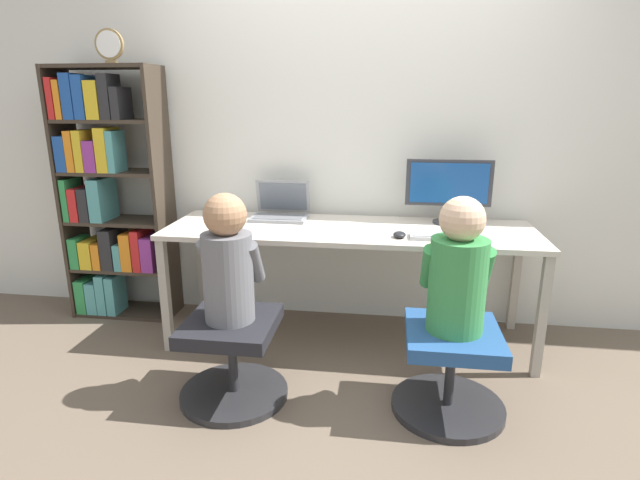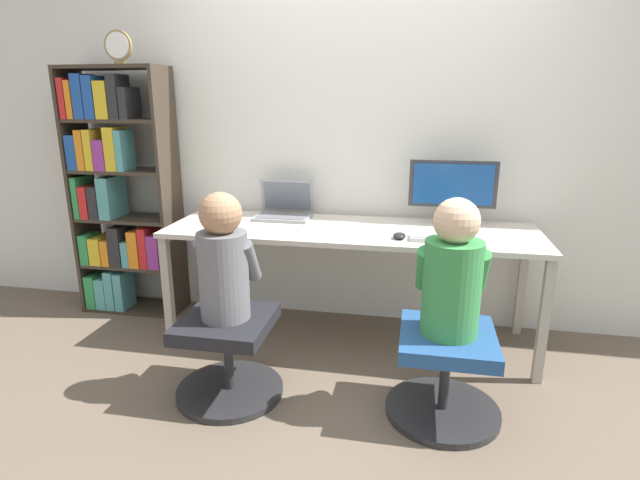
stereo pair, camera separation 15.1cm
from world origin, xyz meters
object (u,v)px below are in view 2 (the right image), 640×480
object	(u,v)px
keyboard	(447,238)
desk_clock	(118,46)
desktop_monitor	(453,189)
bookshelf	(116,196)
person_at_laptop	(223,261)
office_chair_left	(445,371)
laptop	(284,210)
person_at_monitor	(453,274)
office_chair_right	(228,353)

from	to	relation	value
keyboard	desk_clock	world-z (taller)	desk_clock
desktop_monitor	bookshelf	distance (m)	2.28
person_at_laptop	bookshelf	size ratio (longest dim) A/B	0.37
office_chair_left	desk_clock	xyz separation A→B (m)	(-2.06, 0.80, 1.58)
laptop	bookshelf	size ratio (longest dim) A/B	0.21
office_chair_left	person_at_monitor	bearing A→B (deg)	90.00
person_at_laptop	desk_clock	distance (m)	1.67
laptop	bookshelf	distance (m)	1.21
office_chair_left	office_chair_right	xyz separation A→B (m)	(-1.09, -0.03, 0.00)
keyboard	desk_clock	distance (m)	2.33
keyboard	person_at_monitor	bearing A→B (deg)	-89.78
bookshelf	person_at_monitor	bearing A→B (deg)	-21.12
person_at_monitor	bookshelf	xyz separation A→B (m)	(-2.24, 0.87, 0.11)
person_at_monitor	person_at_laptop	distance (m)	1.09
office_chair_left	person_at_monitor	world-z (taller)	person_at_monitor
laptop	person_at_laptop	xyz separation A→B (m)	(-0.06, -0.93, -0.05)
laptop	desk_clock	bearing A→B (deg)	-174.89
laptop	office_chair_right	world-z (taller)	laptop
desk_clock	office_chair_left	bearing A→B (deg)	-21.32
person_at_monitor	bookshelf	size ratio (longest dim) A/B	0.38
office_chair_left	person_at_monitor	xyz separation A→B (m)	(0.00, 0.00, 0.50)
laptop	bookshelf	world-z (taller)	bookshelf
keyboard	bookshelf	bearing A→B (deg)	171.51
laptop	office_chair_right	bearing A→B (deg)	-93.62
office_chair_right	keyboard	bearing A→B (deg)	27.57
office_chair_right	person_at_monitor	distance (m)	1.20
laptop	bookshelf	xyz separation A→B (m)	(-1.21, -0.03, 0.05)
person_at_laptop	bookshelf	bearing A→B (deg)	141.87
keyboard	office_chair_right	size ratio (longest dim) A/B	0.72
desktop_monitor	office_chair_right	world-z (taller)	desktop_monitor
desktop_monitor	bookshelf	world-z (taller)	bookshelf
person_at_monitor	desk_clock	bearing A→B (deg)	158.77
keyboard	desktop_monitor	bearing A→B (deg)	84.26
desktop_monitor	person_at_monitor	size ratio (longest dim) A/B	0.81
bookshelf	person_at_laptop	bearing A→B (deg)	-38.13
desktop_monitor	person_at_laptop	bearing A→B (deg)	-140.40
desk_clock	keyboard	bearing A→B (deg)	-7.45
keyboard	office_chair_right	world-z (taller)	keyboard
keyboard	office_chair_left	bearing A→B (deg)	-89.78
desktop_monitor	office_chair_right	bearing A→B (deg)	-140.28
laptop	office_chair_left	distance (m)	1.48
desktop_monitor	office_chair_left	distance (m)	1.16
person_at_laptop	bookshelf	world-z (taller)	bookshelf
desktop_monitor	laptop	distance (m)	1.08
desktop_monitor	keyboard	distance (m)	0.43
keyboard	desk_clock	bearing A→B (deg)	172.55
office_chair_left	desk_clock	bearing A→B (deg)	158.68
desktop_monitor	office_chair_left	size ratio (longest dim) A/B	0.94
person_at_laptop	desk_clock	size ratio (longest dim) A/B	3.14
office_chair_right	person_at_laptop	world-z (taller)	person_at_laptop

